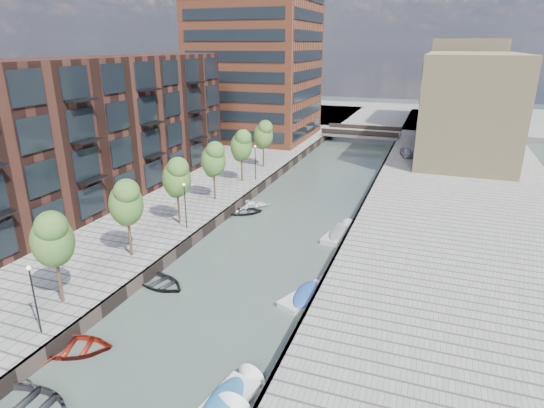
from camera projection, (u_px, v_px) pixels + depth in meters
The scene contains 28 objects.
water at pixel (314, 194), 51.70m from camera, with size 300.00×300.00×0.00m, color #38473F.
quay_left at pixel (64, 163), 63.13m from camera, with size 60.00×140.00×1.00m, color gray.
quay_right at pixel (466, 206), 46.38m from camera, with size 20.00×140.00×1.00m, color gray.
quay_wall_left at pixel (264, 185), 53.49m from camera, with size 0.25×140.00×1.00m, color #332823.
quay_wall_right at pixel (368, 196), 49.56m from camera, with size 0.25×140.00×1.00m, color #332823.
far_closure at pixel (382, 116), 104.68m from camera, with size 80.00×40.00×1.00m, color gray.
apartment_block at pixel (103, 128), 46.61m from camera, with size 8.00×38.00×14.00m, color black.
tower at pixel (256, 45), 73.98m from camera, with size 18.00×18.00×30.00m, color brown.
tan_block_near at pixel (468, 106), 63.36m from camera, with size 12.00×25.00×14.00m, color #9A865E.
tan_block_far at pixel (463, 84), 86.06m from camera, with size 12.00×20.00×16.00m, color #9A865E.
bridge at pixel (362, 133), 79.58m from camera, with size 13.00×6.00×1.30m.
tree_1 at pixel (52, 238), 26.97m from camera, with size 2.50×2.50×5.95m.
tree_2 at pixel (126, 201), 33.17m from camera, with size 2.50×2.50×5.95m.
tree_3 at pixel (176, 176), 39.37m from camera, with size 2.50×2.50×5.95m.
tree_4 at pixel (213, 158), 45.58m from camera, with size 2.50×2.50×5.95m.
tree_5 at pixel (241, 145), 51.78m from camera, with size 2.50×2.50×5.95m.
tree_6 at pixel (263, 134), 57.98m from camera, with size 2.50×2.50×5.95m.
lamp_0 at pixel (34, 293), 24.50m from camera, with size 0.24×0.24×4.12m.
lamp_1 at pixel (185, 201), 38.67m from camera, with size 0.24×0.24×4.12m.
lamp_2 at pixel (255, 159), 52.84m from camera, with size 0.24×0.24×4.12m.
sloop_0 at pixel (160, 285), 32.25m from camera, with size 3.10×4.35×0.90m, color black.
sloop_2 at pixel (74, 351), 25.35m from camera, with size 3.20×4.48×0.93m, color maroon.
sloop_3 at pixel (250, 207), 47.56m from camera, with size 3.15×4.41×0.91m, color white.
sloop_4 at pixel (242, 213), 45.88m from camera, with size 3.04×4.26×0.88m, color black.
motorboat_0 at pixel (227, 403), 21.44m from camera, with size 2.43×5.01×1.60m.
motorboat_3 at pixel (310, 294), 30.70m from camera, with size 3.20×4.78×1.51m.
motorboat_4 at pixel (340, 233), 40.58m from camera, with size 2.45×4.98×1.59m.
car at pixel (407, 152), 64.55m from camera, with size 1.42×3.53×1.20m, color silver.
Camera 1 is at (12.25, -7.79, 16.21)m, focal length 30.00 mm.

